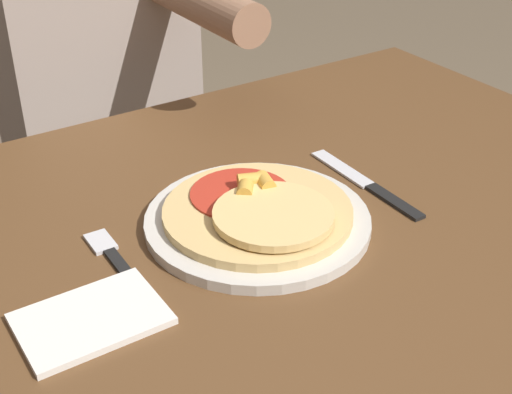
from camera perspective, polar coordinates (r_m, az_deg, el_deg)
The scene contains 7 objects.
dining_table at distance 0.99m, azimuth 2.47°, elevation -7.27°, with size 1.13×0.82×0.77m.
plate at distance 0.90m, azimuth -0.00°, elevation -1.80°, with size 0.28×0.28×0.01m.
pizza at distance 0.89m, azimuth 0.23°, elevation -1.02°, with size 0.24×0.24×0.04m.
fork at distance 0.85m, azimuth -10.99°, elevation -5.21°, with size 0.03×0.18×0.00m.
knife at distance 1.00m, azimuth 8.86°, elevation 1.03°, with size 0.02×0.22×0.00m.
napkin at distance 0.77m, azimuth -13.05°, elevation -9.49°, with size 0.15×0.10×0.01m.
person_diner at distance 1.46m, azimuth -12.60°, elevation 8.80°, with size 0.36×0.52×1.25m.
Camera 1 is at (-0.46, -0.63, 1.26)m, focal length 50.00 mm.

